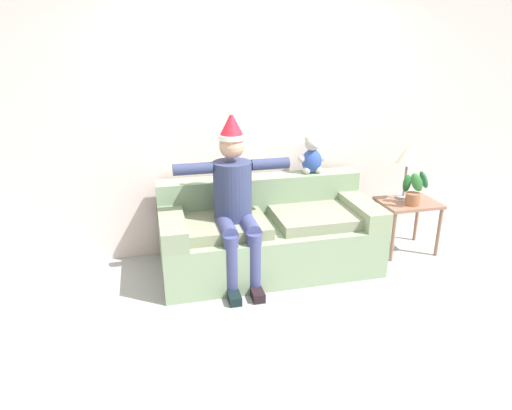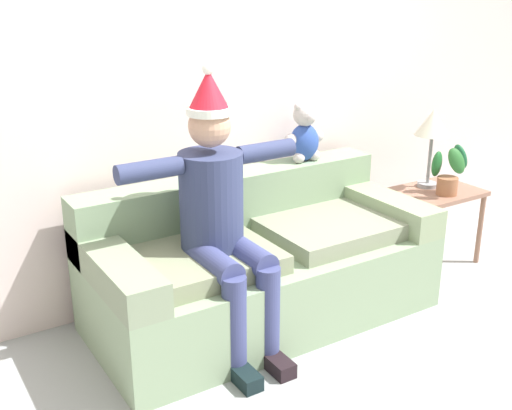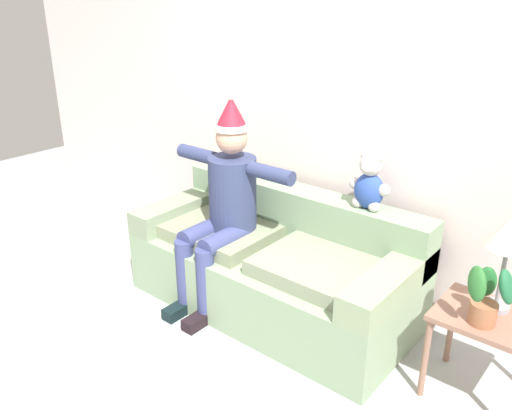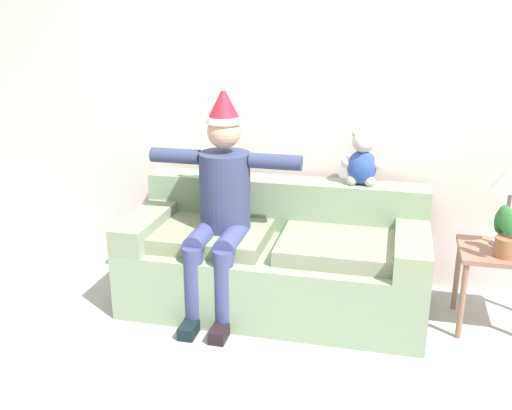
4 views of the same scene
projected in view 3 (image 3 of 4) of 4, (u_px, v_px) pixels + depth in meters
The scene contains 8 objects.
ground_plane at pixel (173, 375), 3.17m from camera, with size 10.00×10.00×0.00m, color #9BA0A1.
back_wall at pixel (324, 110), 3.76m from camera, with size 7.00×0.10×2.70m, color beige.
couch at pixel (276, 265), 3.76m from camera, with size 2.01×0.92×0.81m.
person_seated at pixel (224, 201), 3.67m from camera, with size 1.02×0.77×1.53m.
teddy_bear at pixel (369, 184), 3.40m from camera, with size 0.29×0.17×0.38m.
side_table at pixel (489, 329), 2.84m from camera, with size 0.56×0.45×0.54m.
table_lamp at pixel (510, 237), 2.71m from camera, with size 0.24×0.24×0.55m.
potted_plant at pixel (487, 296), 2.68m from camera, with size 0.27×0.29×0.37m.
Camera 3 is at (2.01, -1.64, 2.15)m, focal length 36.94 mm.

